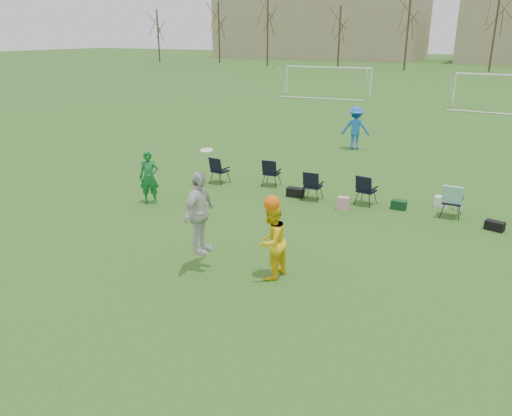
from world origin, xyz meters
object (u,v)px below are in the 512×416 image
Objects in this scene: fielder_blue at (356,128)px; goal_mid at (512,83)px; fielder_green_near at (149,177)px; center_contest at (235,226)px; goal_left at (328,73)px.

goal_mid reaches higher than fielder_blue.
fielder_green_near is 5.71m from center_contest.
fielder_blue is at bearing -105.21° from goal_mid.
fielder_green_near is 28.79m from goal_mid.
fielder_blue is 17.60m from goal_mid.
goal_left reaches higher than fielder_green_near.
center_contest is at bearing -94.11° from goal_mid.
fielder_blue reaches higher than fielder_green_near.
fielder_blue is 0.70× the size of center_contest.
fielder_blue is at bearing 96.15° from center_contest.
fielder_blue is at bearing -71.16° from goal_left.
fielder_green_near is 11.20m from fielder_blue.
goal_left is 14.14m from goal_mid.
goal_left is (-9.69, 32.26, 0.79)m from center_contest.
fielder_blue is (3.39, 10.68, 0.13)m from fielder_green_near.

